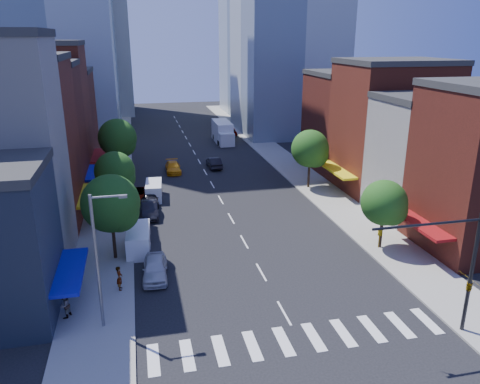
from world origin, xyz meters
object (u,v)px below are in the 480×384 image
object	(u,v)px
parked_car_rear	(150,199)
parked_car_front	(155,268)
taxi	(173,167)
parked_car_second	(149,209)
pedestrian_far	(65,305)
pedestrian_near	(120,278)
cargo_van_far	(154,191)
cargo_van_near	(139,240)
traffic_car_oncoming	(214,163)
parked_car_third	(137,195)
traffic_car_far	(230,131)
box_truck	(223,133)

from	to	relation	value
parked_car_rear	parked_car_front	bearing A→B (deg)	-90.39
parked_car_front	parked_car_rear	distance (m)	17.21
parked_car_front	taxi	size ratio (longest dim) A/B	0.95
parked_car_second	pedestrian_far	bearing A→B (deg)	-109.88
pedestrian_near	cargo_van_far	bearing A→B (deg)	-7.99
taxi	cargo_van_near	bearing A→B (deg)	-101.18
traffic_car_oncoming	parked_car_front	bearing A→B (deg)	70.77
parked_car_third	cargo_van_near	world-z (taller)	cargo_van_near
traffic_car_far	pedestrian_far	bearing A→B (deg)	66.60
parked_car_third	cargo_van_far	world-z (taller)	cargo_van_far
parked_car_third	pedestrian_near	distance (m)	20.71
pedestrian_far	cargo_van_near	bearing A→B (deg)	-177.29
parked_car_third	box_truck	xyz separation A→B (m)	(15.53, 28.45, 1.08)
parked_car_rear	cargo_van_far	bearing A→B (deg)	76.77
parked_car_rear	taxi	xyz separation A→B (m)	(3.63, 12.65, 0.08)
cargo_van_near	traffic_car_oncoming	xyz separation A→B (m)	(11.10, 25.79, -0.25)
parked_car_second	taxi	bearing A→B (deg)	75.87
box_truck	parked_car_front	bearing A→B (deg)	-106.42
box_truck	traffic_car_oncoming	bearing A→B (deg)	-104.52
parked_car_front	traffic_car_oncoming	bearing A→B (deg)	75.83
cargo_van_far	box_truck	distance (m)	31.45
cargo_van_far	box_truck	size ratio (longest dim) A/B	0.51
traffic_car_oncoming	pedestrian_far	world-z (taller)	pedestrian_far
parked_car_front	traffic_car_oncoming	xyz separation A→B (m)	(9.95, 30.93, -0.03)
pedestrian_near	traffic_car_far	bearing A→B (deg)	-18.01
cargo_van_far	traffic_car_oncoming	distance (m)	14.88
cargo_van_far	parked_car_second	bearing A→B (deg)	-93.44
cargo_van_near	traffic_car_far	bearing A→B (deg)	72.46
parked_car_rear	traffic_car_oncoming	world-z (taller)	traffic_car_oncoming
parked_car_second	pedestrian_far	world-z (taller)	pedestrian_far
parked_car_rear	parked_car_second	bearing A→B (deg)	-93.14
parked_car_front	taxi	distance (m)	30.12
parked_car_front	box_truck	size ratio (longest dim) A/B	0.52
parked_car_third	traffic_car_oncoming	distance (m)	16.22
parked_car_third	taxi	xyz separation A→B (m)	(5.13, 10.75, 0.07)
box_truck	pedestrian_far	world-z (taller)	box_truck
traffic_car_oncoming	box_truck	distance (m)	17.22
parked_car_third	traffic_car_oncoming	size ratio (longest dim) A/B	0.99
parked_car_front	pedestrian_far	xyz separation A→B (m)	(-6.15, -4.49, 0.25)
parked_car_second	taxi	world-z (taller)	parked_car_second
pedestrian_near	pedestrian_far	bearing A→B (deg)	131.58
parked_car_second	traffic_car_far	xyz separation A→B (m)	(16.75, 39.72, 0.05)
parked_car_front	parked_car_second	bearing A→B (deg)	93.24
traffic_car_oncoming	traffic_car_far	world-z (taller)	traffic_car_far
cargo_van_near	cargo_van_far	distance (m)	14.17
box_truck	pedestrian_far	xyz separation A→B (m)	(-20.53, -52.04, -0.67)
taxi	box_truck	world-z (taller)	box_truck
parked_car_front	box_truck	distance (m)	49.68
parked_car_rear	pedestrian_near	xyz separation A→B (m)	(-3.00, -18.76, 0.45)
traffic_car_oncoming	box_truck	size ratio (longest dim) A/B	0.52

